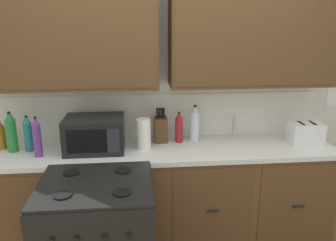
{
  "coord_description": "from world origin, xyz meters",
  "views": [
    {
      "loc": [
        -0.24,
        -2.4,
        1.97
      ],
      "look_at": [
        0.02,
        0.27,
        1.17
      ],
      "focal_mm": 36.44,
      "sensor_mm": 36.0,
      "label": 1
    }
  ],
  "objects": [
    {
      "name": "bottle_teal",
      "position": [
        -1.12,
        0.34,
        1.07
      ],
      "size": [
        0.07,
        0.07,
        0.3
      ],
      "color": "#1E707A",
      "rests_on": "counter_run"
    },
    {
      "name": "bottle_violet",
      "position": [
        -1.02,
        0.21,
        1.08
      ],
      "size": [
        0.06,
        0.06,
        0.33
      ],
      "color": "#663384",
      "rests_on": "counter_run"
    },
    {
      "name": "bottle_amber",
      "position": [
        -1.37,
        0.42,
        1.04
      ],
      "size": [
        0.08,
        0.08,
        0.24
      ],
      "color": "#9E6619",
      "rests_on": "counter_run"
    },
    {
      "name": "microwave",
      "position": [
        -0.59,
        0.31,
        1.06
      ],
      "size": [
        0.48,
        0.37,
        0.28
      ],
      "color": "black",
      "rests_on": "counter_run"
    },
    {
      "name": "wall_unit",
      "position": [
        0.0,
        0.5,
        1.67
      ],
      "size": [
        4.07,
        0.4,
        2.54
      ],
      "color": "silver",
      "rests_on": "ground_plane"
    },
    {
      "name": "bottle_clear",
      "position": [
        0.27,
        0.45,
        1.08
      ],
      "size": [
        0.08,
        0.08,
        0.33
      ],
      "color": "silver",
      "rests_on": "counter_run"
    },
    {
      "name": "knife_block",
      "position": [
        -0.03,
        0.47,
        1.04
      ],
      "size": [
        0.11,
        0.14,
        0.31
      ],
      "color": "#52361E",
      "rests_on": "counter_run"
    },
    {
      "name": "sink_faucet",
      "position": [
        0.65,
        0.51,
        1.02
      ],
      "size": [
        0.02,
        0.02,
        0.2
      ],
      "primitive_type": "cylinder",
      "color": "#B2B5BA",
      "rests_on": "counter_run"
    },
    {
      "name": "toaster",
      "position": [
        1.22,
        0.29,
        1.02
      ],
      "size": [
        0.28,
        0.18,
        0.19
      ],
      "color": "white",
      "rests_on": "counter_run"
    },
    {
      "name": "bottle_red",
      "position": [
        0.13,
        0.44,
        1.06
      ],
      "size": [
        0.07,
        0.07,
        0.27
      ],
      "color": "maroon",
      "rests_on": "counter_run"
    },
    {
      "name": "paper_towel_roll",
      "position": [
        -0.18,
        0.3,
        1.05
      ],
      "size": [
        0.12,
        0.12,
        0.26
      ],
      "primitive_type": "cylinder",
      "color": "white",
      "rests_on": "counter_run"
    },
    {
      "name": "counter_run",
      "position": [
        0.0,
        0.3,
        0.47
      ],
      "size": [
        2.9,
        0.64,
        0.92
      ],
      "color": "black",
      "rests_on": "ground_plane"
    },
    {
      "name": "bottle_green",
      "position": [
        -1.25,
        0.34,
        1.09
      ],
      "size": [
        0.08,
        0.08,
        0.34
      ],
      "color": "#237A38",
      "rests_on": "counter_run"
    }
  ]
}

